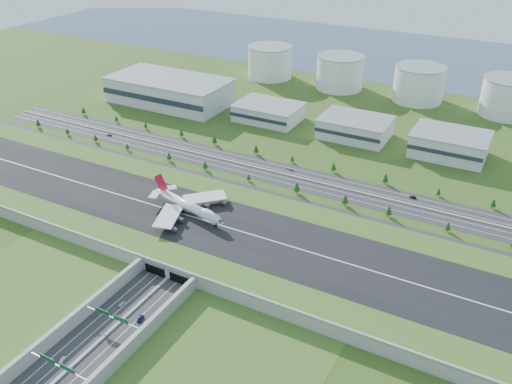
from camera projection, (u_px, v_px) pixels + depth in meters
The scene contains 23 objects.
ground at pixel (216, 235), 341.10m from camera, with size 1200.00×1200.00×0.00m, color #314716.
airfield_deck at pixel (215, 229), 339.02m from camera, with size 520.00×100.00×9.20m.
underpass_road at pixel (106, 329), 263.01m from camera, with size 38.80×120.40×8.00m.
sign_gantry_near at pixel (112, 318), 264.66m from camera, with size 38.70×0.70×9.80m.
sign_gantry_far at pixel (58, 366), 237.76m from camera, with size 38.70×0.70×9.80m.
north_expressway at pixel (282, 174), 414.08m from camera, with size 560.00×36.00×0.12m, color #28282B.
tree_row at pixel (290, 171), 408.54m from camera, with size 499.38×48.60×8.45m.
hangar_west at pixel (170, 91), 547.67m from camera, with size 120.00×60.00×25.00m, color silver.
hangar_mid_a at pixel (269, 112), 508.35m from camera, with size 58.00×42.00×15.00m, color silver.
hangar_mid_b at pixel (355, 128), 472.62m from camera, with size 58.00×42.00×17.00m, color silver.
hangar_mid_c at pixel (449, 144), 438.97m from camera, with size 58.00×42.00×19.00m, color silver.
fuel_tank_a at pixel (270, 62), 620.58m from camera, with size 50.00×50.00×35.00m, color silver.
fuel_tank_b at pixel (340, 72), 585.34m from camera, with size 50.00×50.00×35.00m, color silver.
fuel_tank_c at pixel (419, 84), 550.10m from camera, with size 50.00×50.00×35.00m, color silver.
fuel_tank_d at pixel (508, 97), 514.87m from camera, with size 50.00×50.00×35.00m, color silver.
bay_water at pixel (410, 56), 710.00m from camera, with size 1200.00×260.00×0.06m, color #374D6A.
boeing_747 at pixel (189, 206), 345.37m from camera, with size 63.78×59.61×20.02m.
car_0 at pixel (122, 304), 282.61m from camera, with size 1.82×4.53×1.54m, color silver.
car_1 at pixel (62, 360), 249.07m from camera, with size 1.39×3.98×1.31m, color silver.
car_2 at pixel (141, 318), 273.10m from camera, with size 2.49×5.40×1.50m, color #0E1A46.
car_4 at pixel (110, 135), 477.94m from camera, with size 1.82×4.53×1.54m, color slate.
car_5 at pixel (413, 197), 380.93m from camera, with size 1.57×4.49×1.48m, color black.
car_7 at pixel (289, 168), 420.39m from camera, with size 2.38×5.87×1.70m, color silver.
Camera 1 is at (157.68, -238.51, 189.67)m, focal length 38.00 mm.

